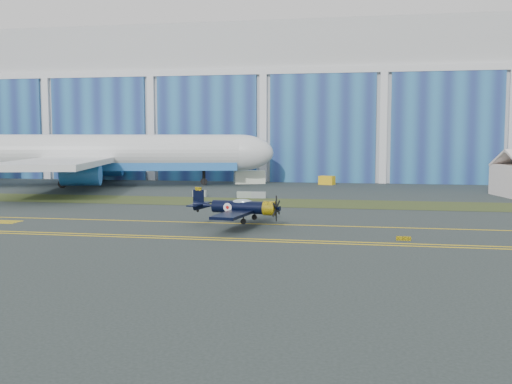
% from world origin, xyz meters
% --- Properties ---
extents(ground, '(260.00, 260.00, 0.00)m').
position_xyz_m(ground, '(0.00, 0.00, 0.00)').
color(ground, '#2E3736').
rests_on(ground, ground).
extents(grass_median, '(260.00, 10.00, 0.02)m').
position_xyz_m(grass_median, '(0.00, 14.00, 0.02)').
color(grass_median, '#475128').
rests_on(grass_median, ground).
extents(hangar, '(220.00, 45.70, 30.00)m').
position_xyz_m(hangar, '(0.00, 71.79, 14.96)').
color(hangar, silver).
rests_on(hangar, ground).
extents(taxiway_centreline, '(200.00, 0.20, 0.02)m').
position_xyz_m(taxiway_centreline, '(0.00, -5.00, 0.01)').
color(taxiway_centreline, yellow).
rests_on(taxiway_centreline, ground).
extents(edge_line_near, '(80.00, 0.20, 0.02)m').
position_xyz_m(edge_line_near, '(0.00, -14.50, 0.01)').
color(edge_line_near, yellow).
rests_on(edge_line_near, ground).
extents(edge_line_far, '(80.00, 0.20, 0.02)m').
position_xyz_m(edge_line_far, '(0.00, -13.50, 0.01)').
color(edge_line_far, yellow).
rests_on(edge_line_far, ground).
extents(guard_board_right, '(1.20, 0.15, 0.35)m').
position_xyz_m(guard_board_right, '(22.00, -12.00, 0.17)').
color(guard_board_right, yellow).
rests_on(guard_board_right, ground).
extents(warbird, '(11.32, 13.03, 3.49)m').
position_xyz_m(warbird, '(7.20, -7.15, 1.89)').
color(warbird, black).
rests_on(warbird, ground).
extents(jetliner, '(84.78, 76.83, 25.13)m').
position_xyz_m(jetliner, '(-28.36, 35.02, 12.56)').
color(jetliner, silver).
rests_on(jetliner, ground).
extents(shipping_container, '(5.86, 3.94, 2.36)m').
position_xyz_m(shipping_container, '(-1.70, 44.29, 1.18)').
color(shipping_container, white).
rests_on(shipping_container, ground).
extents(tug, '(3.03, 2.42, 1.54)m').
position_xyz_m(tug, '(12.23, 44.58, 0.77)').
color(tug, yellow).
rests_on(tug, ground).
extents(barrier_a, '(2.06, 0.86, 0.90)m').
position_xyz_m(barrier_a, '(-4.20, 19.93, 0.45)').
color(barrier_a, '#8B9A99').
rests_on(barrier_a, ground).
extents(barrier_b, '(2.04, 0.73, 0.90)m').
position_xyz_m(barrier_b, '(2.42, 19.03, 0.45)').
color(barrier_b, '#8C9D94').
rests_on(barrier_b, ground).
extents(barrier_c, '(2.06, 0.87, 0.90)m').
position_xyz_m(barrier_c, '(4.42, 19.07, 0.45)').
color(barrier_c, gray).
rests_on(barrier_c, ground).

